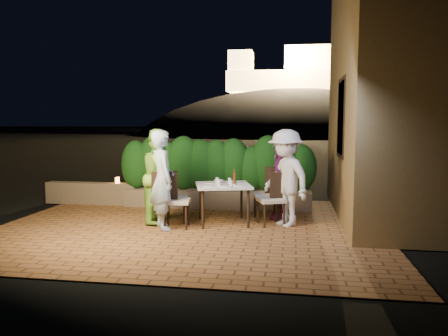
% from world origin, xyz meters
% --- Properties ---
extents(ground, '(400.00, 400.00, 0.00)m').
position_xyz_m(ground, '(0.00, 0.00, -0.02)').
color(ground, black).
rests_on(ground, ground).
extents(terrace_floor, '(7.00, 6.00, 0.15)m').
position_xyz_m(terrace_floor, '(0.00, 0.50, -0.07)').
color(terrace_floor, brown).
rests_on(terrace_floor, ground).
extents(building_wall, '(1.60, 5.00, 5.00)m').
position_xyz_m(building_wall, '(3.60, 2.00, 2.50)').
color(building_wall, olive).
rests_on(building_wall, ground).
extents(window_pane, '(0.08, 1.00, 1.40)m').
position_xyz_m(window_pane, '(2.82, 1.50, 2.00)').
color(window_pane, black).
rests_on(window_pane, building_wall).
extents(window_frame, '(0.06, 1.15, 1.55)m').
position_xyz_m(window_frame, '(2.81, 1.50, 2.00)').
color(window_frame, black).
rests_on(window_frame, building_wall).
extents(planter, '(4.20, 0.55, 0.40)m').
position_xyz_m(planter, '(0.20, 2.30, 0.20)').
color(planter, brown).
rests_on(planter, ground).
extents(hedge, '(4.00, 0.70, 1.10)m').
position_xyz_m(hedge, '(0.20, 2.30, 0.95)').
color(hedge, '#144212').
rests_on(hedge, planter).
extents(parapet, '(2.20, 0.30, 0.50)m').
position_xyz_m(parapet, '(-2.80, 2.30, 0.25)').
color(parapet, brown).
rests_on(parapet, ground).
extents(hill, '(52.00, 40.00, 22.00)m').
position_xyz_m(hill, '(2.00, 60.00, -4.00)').
color(hill, black).
rests_on(hill, ground).
extents(fortress, '(26.00, 8.00, 8.00)m').
position_xyz_m(fortress, '(2.00, 60.00, 10.50)').
color(fortress, '#FFCC7A').
rests_on(fortress, hill).
extents(dining_table, '(1.23, 1.23, 0.75)m').
position_xyz_m(dining_table, '(0.59, 0.77, 0.38)').
color(dining_table, white).
rests_on(dining_table, ground).
extents(plate_nw, '(0.20, 0.20, 0.01)m').
position_xyz_m(plate_nw, '(0.37, 0.47, 0.76)').
color(plate_nw, white).
rests_on(plate_nw, dining_table).
extents(plate_sw, '(0.23, 0.23, 0.01)m').
position_xyz_m(plate_sw, '(0.30, 0.92, 0.76)').
color(plate_sw, white).
rests_on(plate_sw, dining_table).
extents(plate_ne, '(0.24, 0.24, 0.01)m').
position_xyz_m(plate_ne, '(0.91, 0.66, 0.76)').
color(plate_ne, white).
rests_on(plate_ne, dining_table).
extents(plate_se, '(0.24, 0.24, 0.01)m').
position_xyz_m(plate_se, '(0.84, 1.04, 0.76)').
color(plate_se, white).
rests_on(plate_se, dining_table).
extents(plate_centre, '(0.20, 0.20, 0.01)m').
position_xyz_m(plate_centre, '(0.59, 0.76, 0.76)').
color(plate_centre, white).
rests_on(plate_centre, dining_table).
extents(plate_front, '(0.23, 0.23, 0.01)m').
position_xyz_m(plate_front, '(0.69, 0.49, 0.76)').
color(plate_front, white).
rests_on(plate_front, dining_table).
extents(glass_nw, '(0.07, 0.07, 0.12)m').
position_xyz_m(glass_nw, '(0.53, 0.61, 0.81)').
color(glass_nw, silver).
rests_on(glass_nw, dining_table).
extents(glass_sw, '(0.07, 0.07, 0.11)m').
position_xyz_m(glass_sw, '(0.45, 0.90, 0.81)').
color(glass_sw, silver).
rests_on(glass_sw, dining_table).
extents(glass_ne, '(0.06, 0.06, 0.10)m').
position_xyz_m(glass_ne, '(0.75, 0.67, 0.80)').
color(glass_ne, silver).
rests_on(glass_ne, dining_table).
extents(glass_se, '(0.06, 0.06, 0.11)m').
position_xyz_m(glass_se, '(0.69, 0.93, 0.80)').
color(glass_se, silver).
rests_on(glass_se, dining_table).
extents(beer_bottle, '(0.05, 0.05, 0.28)m').
position_xyz_m(beer_bottle, '(0.79, 0.88, 0.89)').
color(beer_bottle, '#55270E').
rests_on(beer_bottle, dining_table).
extents(bowl, '(0.24, 0.24, 0.05)m').
position_xyz_m(bowl, '(0.46, 1.01, 0.77)').
color(bowl, white).
rests_on(bowl, dining_table).
extents(chair_left_front, '(0.53, 0.53, 1.02)m').
position_xyz_m(chair_left_front, '(-0.20, 0.33, 0.51)').
color(chair_left_front, black).
rests_on(chair_left_front, ground).
extents(chair_left_back, '(0.49, 0.49, 0.99)m').
position_xyz_m(chair_left_back, '(-0.33, 0.76, 0.50)').
color(chair_left_back, black).
rests_on(chair_left_back, ground).
extents(chair_right_front, '(0.60, 0.60, 0.99)m').
position_xyz_m(chair_right_front, '(1.49, 0.80, 0.50)').
color(chair_right_front, black).
rests_on(chair_right_front, ground).
extents(chair_right_back, '(0.57, 0.57, 1.05)m').
position_xyz_m(chair_right_back, '(1.37, 1.23, 0.52)').
color(chair_right_back, black).
rests_on(chair_right_back, ground).
extents(diner_blue, '(0.70, 0.78, 1.78)m').
position_xyz_m(diner_blue, '(-0.42, 0.19, 0.89)').
color(diner_blue, '#9DB8CB').
rests_on(diner_blue, ground).
extents(diner_green, '(0.74, 0.92, 1.79)m').
position_xyz_m(diner_green, '(-0.62, 0.71, 0.90)').
color(diner_green, '#80C43D').
rests_on(diner_green, ground).
extents(diner_white, '(1.24, 1.32, 1.79)m').
position_xyz_m(diner_white, '(1.76, 0.78, 0.89)').
color(diner_white, silver).
rests_on(diner_white, ground).
extents(diner_purple, '(0.46, 0.94, 1.56)m').
position_xyz_m(diner_purple, '(1.64, 1.35, 0.78)').
color(diner_purple, '#762776').
rests_on(diner_purple, ground).
extents(parapet_lamp, '(0.10, 0.10, 0.14)m').
position_xyz_m(parapet_lamp, '(-2.16, 2.30, 0.57)').
color(parapet_lamp, orange).
rests_on(parapet_lamp, parapet).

